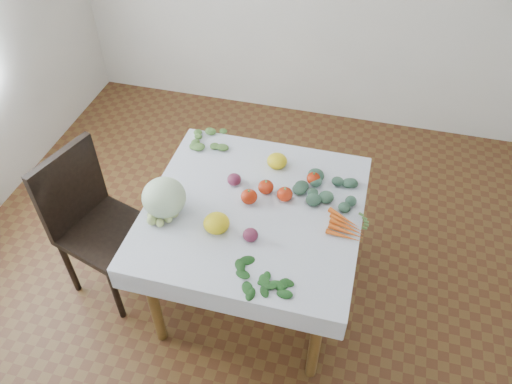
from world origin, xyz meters
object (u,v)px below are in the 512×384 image
chair (91,216)px  carrot_bunch (344,227)px  cabbage (164,197)px  table (254,221)px  heirloom_back (277,161)px

chair → carrot_bunch: (1.41, 0.09, 0.21)m
cabbage → table: bearing=17.5°
heirloom_back → carrot_bunch: 0.58m
table → heirloom_back: bearing=82.8°
chair → heirloom_back: 1.11m
chair → carrot_bunch: 1.43m
carrot_bunch → cabbage: bearing=-173.1°
chair → heirloom_back: size_ratio=8.34×
heirloom_back → chair: bearing=-154.6°
heirloom_back → carrot_bunch: size_ratio=0.58×
table → chair: size_ratio=1.03×
carrot_bunch → heirloom_back: bearing=138.9°
chair → carrot_bunch: chair is taller
chair → table: bearing=6.8°
table → chair: 0.95m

